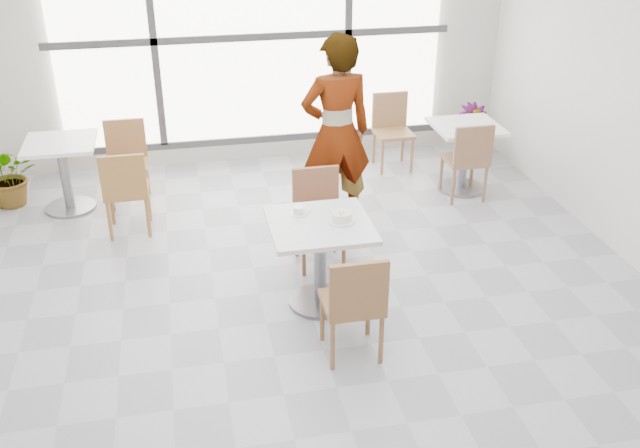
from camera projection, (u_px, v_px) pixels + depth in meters
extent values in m
plane|color=#9E9EA5|center=(312.00, 317.00, 5.77)|extent=(7.00, 7.00, 0.00)
plane|color=silver|center=(252.00, 35.00, 8.13)|extent=(6.00, 0.00, 6.00)
cube|color=white|center=(253.00, 36.00, 8.08)|extent=(4.40, 0.04, 2.40)
cube|color=#3F3F42|center=(253.00, 37.00, 8.06)|extent=(4.60, 0.05, 0.08)
cube|color=#3F3F42|center=(154.00, 42.00, 7.86)|extent=(0.08, 0.05, 2.40)
cube|color=#3F3F42|center=(348.00, 33.00, 8.25)|extent=(0.08, 0.05, 2.40)
cube|color=#3F3F42|center=(258.00, 139.00, 8.61)|extent=(4.60, 0.05, 0.08)
cube|color=silver|center=(320.00, 225.00, 5.63)|extent=(0.80, 0.80, 0.04)
cylinder|color=slate|center=(320.00, 266.00, 5.80)|extent=(0.10, 0.10, 0.71)
cylinder|color=slate|center=(320.00, 301.00, 5.96)|extent=(0.52, 0.52, 0.03)
cube|color=brown|center=(352.00, 303.00, 5.19)|extent=(0.42, 0.42, 0.04)
cube|color=brown|center=(359.00, 290.00, 4.92)|extent=(0.42, 0.04, 0.42)
cylinder|color=brown|center=(368.00, 312.00, 5.48)|extent=(0.04, 0.04, 0.41)
cylinder|color=brown|center=(381.00, 340.00, 5.17)|extent=(0.04, 0.04, 0.41)
cylinder|color=brown|center=(322.00, 318.00, 5.41)|extent=(0.04, 0.04, 0.41)
cylinder|color=brown|center=(333.00, 346.00, 5.10)|extent=(0.04, 0.04, 0.41)
cube|color=brown|center=(320.00, 221.00, 6.35)|extent=(0.42, 0.42, 0.04)
cube|color=brown|center=(315.00, 189.00, 6.41)|extent=(0.42, 0.04, 0.42)
cylinder|color=brown|center=(304.00, 255.00, 6.26)|extent=(0.04, 0.04, 0.41)
cylinder|color=brown|center=(297.00, 236.00, 6.57)|extent=(0.04, 0.04, 0.41)
cylinder|color=brown|center=(344.00, 251.00, 6.33)|extent=(0.04, 0.04, 0.41)
cylinder|color=brown|center=(335.00, 232.00, 6.64)|extent=(0.04, 0.04, 0.41)
cylinder|color=white|center=(341.00, 221.00, 5.63)|extent=(0.21, 0.21, 0.01)
cylinder|color=white|center=(341.00, 216.00, 5.61)|extent=(0.16, 0.16, 0.07)
torus|color=white|center=(342.00, 213.00, 5.60)|extent=(0.16, 0.16, 0.01)
cylinder|color=#CABD84|center=(341.00, 217.00, 5.61)|extent=(0.14, 0.14, 0.05)
cylinder|color=beige|center=(342.00, 213.00, 5.61)|extent=(0.03, 0.03, 0.01)
cylinder|color=beige|center=(340.00, 212.00, 5.61)|extent=(0.03, 0.03, 0.02)
cylinder|color=#F3E99D|center=(341.00, 212.00, 5.60)|extent=(0.03, 0.03, 0.02)
cylinder|color=beige|center=(341.00, 213.00, 5.60)|extent=(0.03, 0.03, 0.02)
cylinder|color=#F0EA9A|center=(341.00, 215.00, 5.55)|extent=(0.03, 0.03, 0.02)
cylinder|color=beige|center=(343.00, 213.00, 5.60)|extent=(0.03, 0.03, 0.02)
cylinder|color=beige|center=(342.00, 213.00, 5.60)|extent=(0.03, 0.03, 0.02)
cylinder|color=#F4E19D|center=(341.00, 213.00, 5.59)|extent=(0.03, 0.03, 0.01)
cylinder|color=beige|center=(343.00, 212.00, 5.60)|extent=(0.03, 0.03, 0.01)
cylinder|color=beige|center=(342.00, 213.00, 5.59)|extent=(0.03, 0.03, 0.02)
cylinder|color=beige|center=(336.00, 212.00, 5.62)|extent=(0.03, 0.03, 0.01)
cylinder|color=white|center=(298.00, 214.00, 5.75)|extent=(0.13, 0.13, 0.01)
cylinder|color=white|center=(298.00, 210.00, 5.73)|extent=(0.08, 0.08, 0.06)
torus|color=white|center=(304.00, 210.00, 5.74)|extent=(0.05, 0.01, 0.05)
cylinder|color=black|center=(298.00, 207.00, 5.72)|extent=(0.07, 0.07, 0.00)
cube|color=#BBBABE|center=(305.00, 214.00, 5.74)|extent=(0.09, 0.05, 0.00)
sphere|color=#BBBABE|center=(309.00, 212.00, 5.76)|extent=(0.02, 0.02, 0.02)
imported|color=black|center=(336.00, 133.00, 6.84)|extent=(0.74, 0.52, 1.91)
cube|color=white|center=(60.00, 143.00, 7.23)|extent=(0.70, 0.70, 0.04)
cylinder|color=gray|center=(66.00, 178.00, 7.40)|extent=(0.10, 0.10, 0.71)
cylinder|color=gray|center=(71.00, 207.00, 7.55)|extent=(0.52, 0.52, 0.03)
cube|color=white|center=(467.00, 127.00, 7.67)|extent=(0.70, 0.70, 0.04)
cylinder|color=gray|center=(463.00, 159.00, 7.85)|extent=(0.10, 0.10, 0.71)
cylinder|color=gray|center=(461.00, 188.00, 8.00)|extent=(0.52, 0.52, 0.03)
cube|color=#A16B36|center=(127.00, 191.00, 6.93)|extent=(0.42, 0.42, 0.04)
cube|color=#A16B36|center=(123.00, 177.00, 6.66)|extent=(0.42, 0.04, 0.42)
cylinder|color=#A16B36|center=(148.00, 202.00, 7.22)|extent=(0.04, 0.04, 0.41)
cylinder|color=#A16B36|center=(148.00, 218.00, 6.91)|extent=(0.04, 0.04, 0.41)
cylinder|color=#A16B36|center=(112.00, 205.00, 7.15)|extent=(0.04, 0.04, 0.41)
cylinder|color=#A16B36|center=(110.00, 221.00, 6.84)|extent=(0.04, 0.04, 0.41)
cube|color=#9F6B3F|center=(127.00, 165.00, 7.50)|extent=(0.42, 0.42, 0.04)
cube|color=#9F6B3F|center=(125.00, 138.00, 7.56)|extent=(0.42, 0.04, 0.42)
cylinder|color=#9F6B3F|center=(112.00, 193.00, 7.41)|extent=(0.04, 0.04, 0.41)
cylinder|color=#9F6B3F|center=(113.00, 180.00, 7.72)|extent=(0.04, 0.04, 0.41)
cylinder|color=#9F6B3F|center=(147.00, 190.00, 7.47)|extent=(0.04, 0.04, 0.41)
cylinder|color=#9F6B3F|center=(147.00, 177.00, 7.79)|extent=(0.04, 0.04, 0.41)
cube|color=#8C6344|center=(465.00, 160.00, 7.63)|extent=(0.42, 0.42, 0.04)
cube|color=#8C6344|center=(474.00, 146.00, 7.36)|extent=(0.42, 0.04, 0.42)
cylinder|color=#8C6344|center=(472.00, 172.00, 7.92)|extent=(0.04, 0.04, 0.41)
cylinder|color=#8C6344|center=(485.00, 185.00, 7.61)|extent=(0.04, 0.04, 0.41)
cylinder|color=#8C6344|center=(441.00, 174.00, 7.86)|extent=(0.04, 0.04, 0.41)
cylinder|color=#8C6344|center=(453.00, 187.00, 7.54)|extent=(0.04, 0.04, 0.41)
cube|color=#A3754C|center=(393.00, 133.00, 8.36)|extent=(0.42, 0.42, 0.04)
cube|color=#A3754C|center=(390.00, 110.00, 8.42)|extent=(0.42, 0.04, 0.42)
cylinder|color=#A3754C|center=(382.00, 158.00, 8.27)|extent=(0.04, 0.04, 0.41)
cylinder|color=#A3754C|center=(374.00, 147.00, 8.58)|extent=(0.04, 0.04, 0.41)
cylinder|color=#A3754C|center=(412.00, 156.00, 8.34)|extent=(0.04, 0.04, 0.41)
cylinder|color=#A3754C|center=(403.00, 145.00, 8.65)|extent=(0.04, 0.04, 0.41)
imported|color=#517540|center=(10.00, 175.00, 7.51)|extent=(0.70, 0.64, 0.66)
imported|color=#5E8E51|center=(471.00, 132.00, 8.66)|extent=(0.42, 0.42, 0.68)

